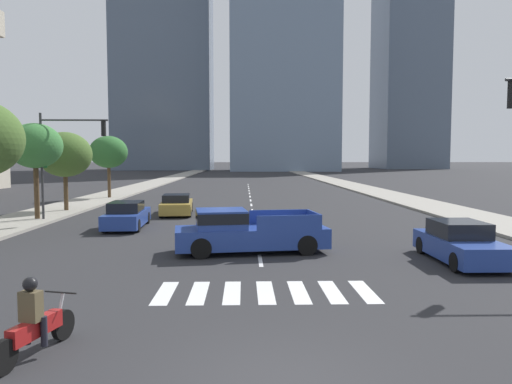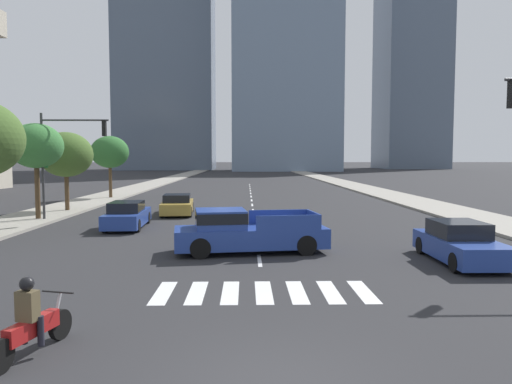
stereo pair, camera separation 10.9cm
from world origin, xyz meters
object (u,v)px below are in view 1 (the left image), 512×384
(motorcycle_lead, at_px, (35,325))
(street_tree_second, at_px, (35,146))
(street_tree_fourth, at_px, (109,152))
(sedan_gold_2, at_px, (177,205))
(traffic_signal_far, at_px, (66,147))
(street_tree_third, at_px, (65,155))
(sedan_blue_0, at_px, (460,244))
(sedan_blue_1, at_px, (127,216))
(pickup_truck, at_px, (244,232))

(motorcycle_lead, bearing_deg, street_tree_second, 37.74)
(street_tree_fourth, bearing_deg, sedan_gold_2, -57.28)
(motorcycle_lead, relative_size, traffic_signal_far, 0.36)
(motorcycle_lead, xyz_separation_m, street_tree_third, (-8.01, 23.41, 3.25))
(motorcycle_lead, bearing_deg, sedan_gold_2, 16.03)
(sedan_blue_0, height_order, sedan_gold_2, sedan_blue_0)
(motorcycle_lead, xyz_separation_m, sedan_blue_0, (11.36, 7.67, 0.06))
(sedan_gold_2, bearing_deg, traffic_signal_far, 114.23)
(sedan_blue_1, distance_m, traffic_signal_far, 5.99)
(motorcycle_lead, bearing_deg, traffic_signal_far, 33.19)
(sedan_blue_1, distance_m, street_tree_third, 9.82)
(sedan_blue_0, relative_size, street_tree_second, 0.81)
(pickup_truck, height_order, street_tree_fourth, street_tree_fourth)
(pickup_truck, xyz_separation_m, sedan_blue_0, (7.54, -1.82, -0.17))
(motorcycle_lead, xyz_separation_m, street_tree_fourth, (-8.01, 33.67, 3.54))
(street_tree_third, height_order, street_tree_fourth, street_tree_fourth)
(sedan_blue_1, xyz_separation_m, sedan_gold_2, (1.76, 5.81, -0.02))
(traffic_signal_far, bearing_deg, sedan_blue_1, -33.37)
(sedan_blue_1, relative_size, sedan_gold_2, 1.01)
(pickup_truck, distance_m, street_tree_third, 18.51)
(street_tree_third, relative_size, street_tree_fourth, 0.96)
(sedan_blue_1, bearing_deg, sedan_blue_0, -124.63)
(traffic_signal_far, relative_size, street_tree_fourth, 1.11)
(pickup_truck, bearing_deg, street_tree_fourth, -71.57)
(pickup_truck, xyz_separation_m, street_tree_third, (-11.83, 13.91, 3.02))
(sedan_blue_1, bearing_deg, sedan_gold_2, -19.60)
(pickup_truck, height_order, sedan_blue_1, pickup_truck)
(street_tree_fourth, bearing_deg, sedan_blue_0, -53.32)
(pickup_truck, xyz_separation_m, street_tree_second, (-11.83, 9.42, 3.47))
(sedan_blue_0, relative_size, street_tree_fourth, 0.82)
(motorcycle_lead, xyz_separation_m, pickup_truck, (3.82, 9.49, 0.23))
(sedan_blue_0, bearing_deg, pickup_truck, -103.33)
(motorcycle_lead, height_order, sedan_blue_0, motorcycle_lead)
(sedan_blue_1, bearing_deg, traffic_signal_far, 53.91)
(sedan_blue_1, xyz_separation_m, street_tree_second, (-5.77, 2.78, 3.65))
(street_tree_second, xyz_separation_m, street_tree_fourth, (0.00, 14.76, -0.16))
(street_tree_third, bearing_deg, pickup_truck, -49.64)
(sedan_blue_0, bearing_deg, sedan_blue_1, -121.69)
(sedan_blue_0, xyz_separation_m, street_tree_fourth, (-19.37, 26.00, 3.48))
(street_tree_second, relative_size, street_tree_fourth, 1.01)
(pickup_truck, relative_size, sedan_blue_0, 1.36)
(motorcycle_lead, relative_size, street_tree_second, 0.40)
(sedan_gold_2, bearing_deg, motorcycle_lead, 176.73)
(traffic_signal_far, distance_m, street_tree_second, 1.77)
(motorcycle_lead, bearing_deg, pickup_truck, -7.11)
(motorcycle_lead, xyz_separation_m, sedan_blue_1, (-2.24, 16.14, 0.05))
(sedan_gold_2, bearing_deg, sedan_blue_1, 158.62)
(sedan_blue_1, height_order, street_tree_third, street_tree_third)
(traffic_signal_far, bearing_deg, street_tree_second, 175.54)
(sedan_blue_0, xyz_separation_m, street_tree_second, (-19.37, 11.24, 3.64))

